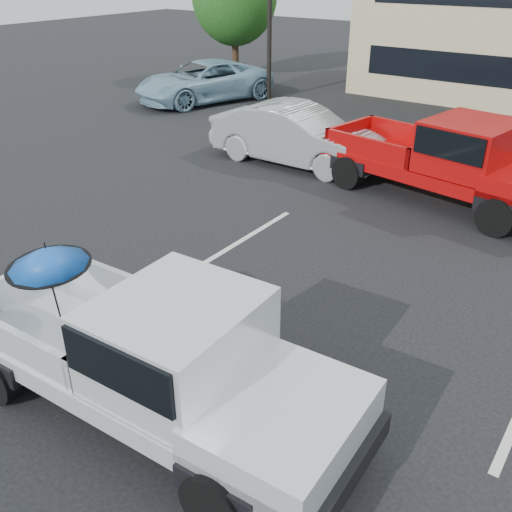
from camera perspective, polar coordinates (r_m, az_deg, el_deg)
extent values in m
plane|color=black|center=(8.59, 3.86, -10.21)|extent=(90.00, 90.00, 0.00)
cube|color=silver|center=(11.44, -3.60, 0.26)|extent=(0.12, 5.00, 0.01)
cylinder|color=black|center=(24.07, 1.36, 22.38)|extent=(0.18, 0.18, 6.00)
cylinder|color=#332114|center=(29.02, -2.08, 19.75)|extent=(0.32, 0.32, 2.42)
cylinder|color=black|center=(9.24, -15.14, -5.33)|extent=(0.77, 0.31, 0.76)
cylinder|color=black|center=(6.31, -4.03, -23.35)|extent=(0.77, 0.31, 0.76)
cylinder|color=black|center=(7.38, 4.84, -13.97)|extent=(0.77, 0.31, 0.76)
cube|color=silver|center=(7.44, -10.77, -11.13)|extent=(5.46, 2.11, 0.28)
cube|color=silver|center=(6.36, 2.89, -16.10)|extent=(1.57, 1.97, 0.46)
cube|color=black|center=(6.41, 8.98, -20.94)|extent=(0.27, 1.97, 0.30)
cube|color=black|center=(9.38, -23.10, -5.39)|extent=(0.25, 1.97, 0.28)
cube|color=silver|center=(6.72, -7.82, -8.35)|extent=(1.72, 1.90, 1.05)
cube|color=black|center=(6.60, -7.93, -6.95)|extent=(1.57, 1.99, 0.55)
cube|color=black|center=(8.32, -18.17, -6.98)|extent=(2.37, 1.92, 0.10)
cube|color=silver|center=(8.62, -14.10, -2.70)|extent=(2.30, 0.18, 0.50)
cube|color=silver|center=(7.77, -23.38, -8.02)|extent=(2.30, 0.18, 0.50)
cube|color=silver|center=(8.96, -22.98, -2.96)|extent=(0.17, 1.84, 0.50)
cube|color=silver|center=(7.43, -13.00, -7.95)|extent=(0.17, 1.84, 0.50)
ellipsoid|color=brown|center=(7.92, -14.31, -6.43)|extent=(0.50, 0.42, 0.32)
cylinder|color=brown|center=(7.74, -13.36, -7.59)|extent=(0.07, 0.07, 0.24)
cylinder|color=brown|center=(7.82, -12.52, -7.04)|extent=(0.07, 0.07, 0.24)
ellipsoid|color=brown|center=(7.70, -13.60, -5.62)|extent=(0.31, 0.28, 0.43)
cylinder|color=red|center=(7.62, -13.61, -4.78)|extent=(0.21, 0.21, 0.04)
sphere|color=brown|center=(7.52, -13.32, -4.30)|extent=(0.23, 0.23, 0.23)
cone|color=black|center=(7.45, -12.60, -4.74)|extent=(0.16, 0.12, 0.11)
cone|color=black|center=(7.44, -13.86, -3.67)|extent=(0.08, 0.08, 0.12)
cone|color=black|center=(7.50, -13.20, -3.28)|extent=(0.08, 0.08, 0.12)
cylinder|color=brown|center=(8.09, -15.11, -6.60)|extent=(0.29, 0.05, 0.10)
cylinder|color=black|center=(8.07, -19.54, -3.53)|extent=(0.02, 0.10, 1.05)
cone|color=blue|center=(7.81, -20.17, -0.11)|extent=(1.10, 1.12, 0.36)
cylinder|color=black|center=(7.74, -20.36, 0.94)|extent=(0.02, 0.02, 0.10)
cylinder|color=black|center=(7.87, -20.01, -0.94)|extent=(1.10, 1.10, 0.09)
cylinder|color=black|center=(14.80, 9.17, 8.24)|extent=(0.86, 0.44, 0.82)
cylinder|color=black|center=(16.37, 13.47, 9.75)|extent=(0.86, 0.44, 0.82)
cylinder|color=black|center=(13.04, 22.88, 3.60)|extent=(0.86, 0.44, 0.82)
cube|color=#B0090A|center=(14.51, 18.04, 8.14)|extent=(6.11, 3.08, 0.30)
cube|color=black|center=(16.07, 8.60, 10.35)|extent=(0.57, 2.12, 0.30)
cube|color=#B0090A|center=(14.05, 20.60, 10.28)|extent=(2.11, 2.28, 1.14)
cube|color=black|center=(13.99, 20.75, 11.12)|extent=(1.97, 2.36, 0.60)
cube|color=black|center=(15.23, 12.90, 9.97)|extent=(2.80, 2.40, 0.11)
cube|color=#B0090A|center=(15.91, 14.96, 11.72)|extent=(2.47, 0.55, 0.54)
cube|color=#B0090A|center=(14.38, 10.91, 10.48)|extent=(2.47, 0.55, 0.54)
cube|color=#B0090A|center=(15.78, 9.39, 12.15)|extent=(0.46, 1.98, 0.54)
cube|color=#B0090A|center=(14.56, 16.96, 9.99)|extent=(0.46, 1.98, 0.54)
imported|color=#9D9FA4|center=(16.38, 4.06, 11.95)|extent=(4.99, 1.74, 1.64)
imported|color=#81AAC0|center=(24.17, -5.24, 16.99)|extent=(4.26, 6.18, 1.57)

